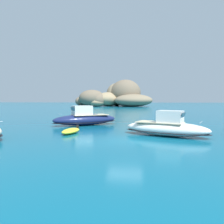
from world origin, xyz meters
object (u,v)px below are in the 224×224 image
(motorboat_navy, at_px, (85,119))
(motorboat_white, at_px, (166,127))
(islet_small, at_px, (93,99))
(islet_large, at_px, (122,96))
(channel_buoy, at_px, (162,118))
(dinghy_tender, at_px, (71,131))

(motorboat_navy, distance_m, motorboat_white, 10.38)
(islet_small, height_order, motorboat_white, islet_small)
(islet_large, relative_size, motorboat_white, 4.02)
(islet_large, bearing_deg, channel_buoy, -80.94)
(dinghy_tender, bearing_deg, channel_buoy, 54.86)
(motorboat_white, bearing_deg, dinghy_tender, 178.14)
(motorboat_white, xyz_separation_m, dinghy_tender, (-8.01, 0.26, -0.46))
(islet_large, xyz_separation_m, motorboat_navy, (0.56, -69.27, -3.73))
(motorboat_navy, bearing_deg, channel_buoy, 36.53)
(motorboat_white, bearing_deg, islet_large, 96.65)
(motorboat_navy, xyz_separation_m, channel_buoy, (9.38, 6.95, -0.41))
(islet_small, bearing_deg, islet_large, 17.16)
(islet_small, distance_m, channel_buoy, 62.67)
(islet_large, bearing_deg, motorboat_white, -83.35)
(islet_large, height_order, motorboat_navy, islet_large)
(islet_small, relative_size, channel_buoy, 10.73)
(motorboat_navy, bearing_deg, islet_large, 90.46)
(motorboat_navy, relative_size, motorboat_white, 1.06)
(motorboat_navy, height_order, motorboat_white, motorboat_navy)
(islet_large, distance_m, motorboat_navy, 69.37)
(islet_small, bearing_deg, channel_buoy, -69.13)
(islet_small, distance_m, motorboat_navy, 66.75)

